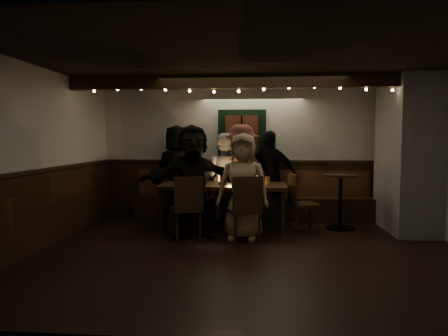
# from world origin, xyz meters

# --- Properties ---
(room) EXTENTS (6.02, 5.01, 2.62)m
(room) POSITION_xyz_m (1.07, 1.42, 1.07)
(room) COLOR black
(room) RESTS_ON ground
(dining_table) EXTENTS (2.19, 0.94, 0.95)m
(dining_table) POSITION_xyz_m (-0.49, 1.40, 0.72)
(dining_table) COLOR black
(dining_table) RESTS_ON ground
(chair_near_left) EXTENTS (0.58, 0.58, 1.00)m
(chair_near_left) POSITION_xyz_m (-0.98, 0.57, 0.56)
(chair_near_left) COLOR black
(chair_near_left) RESTS_ON ground
(chair_near_right) EXTENTS (0.57, 0.57, 1.02)m
(chair_near_right) POSITION_xyz_m (-0.06, 0.46, 0.57)
(chair_near_right) COLOR black
(chair_near_right) RESTS_ON ground
(chair_end) EXTENTS (0.53, 0.53, 0.98)m
(chair_end) POSITION_xyz_m (0.81, 1.31, 0.55)
(chair_end) COLOR black
(chair_end) RESTS_ON ground
(high_top) EXTENTS (0.60, 0.60, 0.96)m
(high_top) POSITION_xyz_m (1.56, 1.54, 0.60)
(high_top) COLOR black
(high_top) RESTS_ON ground
(person_a) EXTENTS (0.97, 0.70, 1.83)m
(person_a) POSITION_xyz_m (-1.45, 2.17, 0.92)
(person_a) COLOR black
(person_a) RESTS_ON ground
(person_b) EXTENTS (0.62, 0.48, 1.50)m
(person_b) POSITION_xyz_m (-1.04, 2.13, 0.75)
(person_b) COLOR #2B2E3A
(person_b) RESTS_ON ground
(person_c) EXTENTS (0.98, 0.86, 1.68)m
(person_c) POSITION_xyz_m (-0.52, 2.06, 0.84)
(person_c) COLOR silver
(person_c) RESTS_ON ground
(person_d) EXTENTS (1.29, 0.88, 1.84)m
(person_d) POSITION_xyz_m (-0.20, 2.04, 0.92)
(person_d) COLOR #3D1A16
(person_d) RESTS_ON ground
(person_e) EXTENTS (1.08, 0.61, 1.73)m
(person_e) POSITION_xyz_m (0.36, 2.17, 0.86)
(person_e) COLOR black
(person_e) RESTS_ON ground
(person_f) EXTENTS (1.75, 0.96, 1.80)m
(person_f) POSITION_xyz_m (-0.91, 0.70, 0.90)
(person_f) COLOR black
(person_f) RESTS_ON ground
(person_g) EXTENTS (0.87, 0.62, 1.66)m
(person_g) POSITION_xyz_m (-0.12, 0.67, 0.83)
(person_g) COLOR tan
(person_g) RESTS_ON ground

